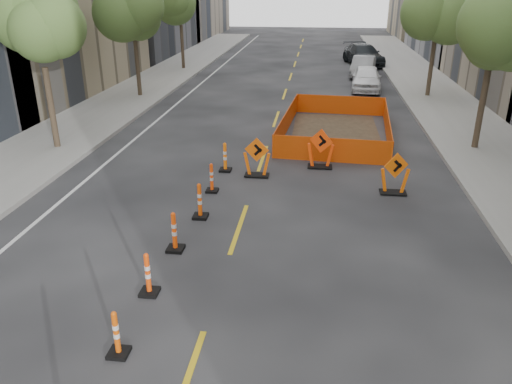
# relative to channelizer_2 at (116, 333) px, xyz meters

# --- Properties ---
(ground_plane) EXTENTS (140.00, 140.00, 0.00)m
(ground_plane) POSITION_rel_channelizer_2_xyz_m (1.40, 1.32, -0.47)
(ground_plane) COLOR black
(sidewalk_left) EXTENTS (4.00, 90.00, 0.15)m
(sidewalk_left) POSITION_rel_channelizer_2_xyz_m (-7.60, 13.32, -0.40)
(sidewalk_left) COLOR gray
(sidewalk_left) RESTS_ON ground
(sidewalk_right) EXTENTS (4.00, 90.00, 0.15)m
(sidewalk_right) POSITION_rel_channelizer_2_xyz_m (10.40, 13.32, -0.40)
(sidewalk_right) COLOR gray
(sidewalk_right) RESTS_ON ground
(tree_l_b) EXTENTS (2.80, 2.80, 5.95)m
(tree_l_b) POSITION_rel_channelizer_2_xyz_m (-7.00, 11.32, 4.05)
(tree_l_b) COLOR #382B1E
(tree_l_b) RESTS_ON ground
(tree_l_c) EXTENTS (2.80, 2.80, 5.95)m
(tree_l_c) POSITION_rel_channelizer_2_xyz_m (-7.00, 21.32, 4.05)
(tree_l_c) COLOR #382B1E
(tree_l_c) RESTS_ON ground
(tree_l_d) EXTENTS (2.80, 2.80, 5.95)m
(tree_l_d) POSITION_rel_channelizer_2_xyz_m (-7.00, 31.32, 4.05)
(tree_l_d) COLOR #382B1E
(tree_l_d) RESTS_ON ground
(tree_r_b) EXTENTS (2.80, 2.80, 5.95)m
(tree_r_b) POSITION_rel_channelizer_2_xyz_m (9.80, 13.32, 4.05)
(tree_r_b) COLOR #382B1E
(tree_r_b) RESTS_ON ground
(tree_r_c) EXTENTS (2.80, 2.80, 5.95)m
(tree_r_c) POSITION_rel_channelizer_2_xyz_m (9.80, 23.32, 4.05)
(tree_r_c) COLOR #382B1E
(tree_r_c) RESTS_ON ground
(channelizer_2) EXTENTS (0.37, 0.37, 0.95)m
(channelizer_2) POSITION_rel_channelizer_2_xyz_m (0.00, 0.00, 0.00)
(channelizer_2) COLOR #DD5109
(channelizer_2) RESTS_ON ground
(channelizer_3) EXTENTS (0.40, 0.40, 1.01)m
(channelizer_3) POSITION_rel_channelizer_2_xyz_m (-0.06, 1.94, 0.03)
(channelizer_3) COLOR #EE430A
(channelizer_3) RESTS_ON ground
(channelizer_4) EXTENTS (0.42, 0.42, 1.06)m
(channelizer_4) POSITION_rel_channelizer_2_xyz_m (-0.01, 3.89, 0.06)
(channelizer_4) COLOR #F0460A
(channelizer_4) RESTS_ON ground
(channelizer_5) EXTENTS (0.42, 0.42, 1.07)m
(channelizer_5) POSITION_rel_channelizer_2_xyz_m (0.19, 5.83, 0.06)
(channelizer_5) COLOR #D84709
(channelizer_5) RESTS_ON ground
(channelizer_6) EXTENTS (0.38, 0.38, 0.97)m
(channelizer_6) POSITION_rel_channelizer_2_xyz_m (0.13, 7.78, 0.01)
(channelizer_6) COLOR #EF410A
(channelizer_6) RESTS_ON ground
(channelizer_7) EXTENTS (0.42, 0.42, 1.07)m
(channelizer_7) POSITION_rel_channelizer_2_xyz_m (0.22, 9.72, 0.06)
(channelizer_7) COLOR orange
(channelizer_7) RESTS_ON ground
(chevron_sign_left) EXTENTS (0.99, 0.65, 1.41)m
(chevron_sign_left) POSITION_rel_channelizer_2_xyz_m (1.41, 9.34, 0.23)
(chevron_sign_left) COLOR #ED5A0A
(chevron_sign_left) RESTS_ON ground
(chevron_sign_center) EXTENTS (1.14, 0.94, 1.48)m
(chevron_sign_center) POSITION_rel_channelizer_2_xyz_m (3.61, 10.50, 0.26)
(chevron_sign_center) COLOR #F9420A
(chevron_sign_center) RESTS_ON ground
(chevron_sign_right) EXTENTS (1.07, 0.86, 1.39)m
(chevron_sign_right) POSITION_rel_channelizer_2_xyz_m (5.97, 8.34, 0.22)
(chevron_sign_right) COLOR #E45A09
(chevron_sign_right) RESTS_ON ground
(safety_fence) EXTENTS (4.99, 7.87, 0.95)m
(safety_fence) POSITION_rel_channelizer_2_xyz_m (4.28, 14.95, -0.00)
(safety_fence) COLOR #FC440D
(safety_fence) RESTS_ON ground
(parked_car_near) EXTENTS (2.07, 4.47, 1.48)m
(parked_car_near) POSITION_rel_channelizer_2_xyz_m (6.38, 25.14, 0.27)
(parked_car_near) COLOR white
(parked_car_near) RESTS_ON ground
(parked_car_mid) EXTENTS (2.16, 4.42, 1.39)m
(parked_car_mid) POSITION_rel_channelizer_2_xyz_m (6.52, 30.03, 0.22)
(parked_car_mid) COLOR gray
(parked_car_mid) RESTS_ON ground
(parked_car_far) EXTENTS (3.53, 5.96, 1.62)m
(parked_car_far) POSITION_rel_channelizer_2_xyz_m (6.94, 35.53, 0.34)
(parked_car_far) COLOR black
(parked_car_far) RESTS_ON ground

